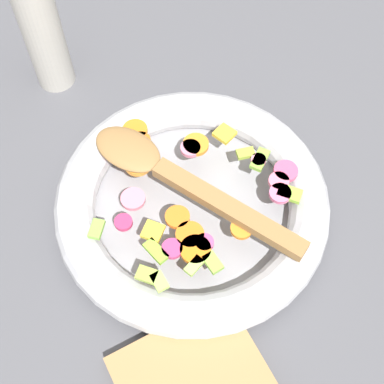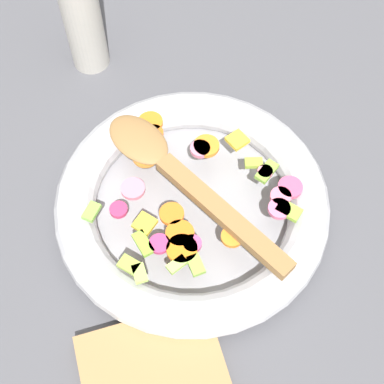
% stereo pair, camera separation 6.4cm
% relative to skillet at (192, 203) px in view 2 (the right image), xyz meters
% --- Properties ---
extents(ground_plane, '(4.00, 4.00, 0.00)m').
position_rel_skillet_xyz_m(ground_plane, '(0.00, 0.00, -0.02)').
color(ground_plane, '#4C4C51').
extents(skillet, '(0.34, 0.34, 0.05)m').
position_rel_skillet_xyz_m(skillet, '(0.00, 0.00, 0.00)').
color(skillet, gray).
rests_on(skillet, ground_plane).
extents(chopped_vegetables, '(0.24, 0.26, 0.01)m').
position_rel_skillet_xyz_m(chopped_vegetables, '(0.01, -0.00, 0.03)').
color(chopped_vegetables, orange).
rests_on(chopped_vegetables, skillet).
extents(wooden_spoon, '(0.27, 0.17, 0.01)m').
position_rel_skillet_xyz_m(wooden_spoon, '(-0.02, -0.01, 0.04)').
color(wooden_spoon, olive).
rests_on(wooden_spoon, chopped_vegetables).
extents(pepper_mill, '(0.05, 0.05, 0.25)m').
position_rel_skillet_xyz_m(pepper_mill, '(-0.29, -0.07, 0.09)').
color(pepper_mill, '#B2ADA3').
rests_on(pepper_mill, ground_plane).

